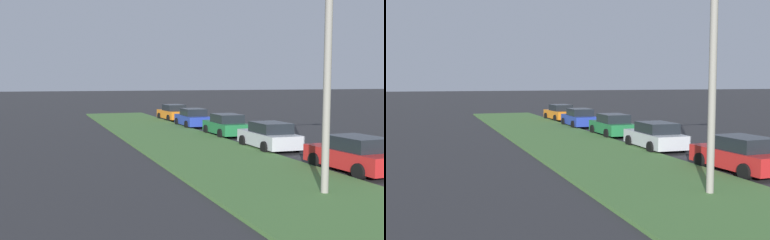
# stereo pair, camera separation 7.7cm
# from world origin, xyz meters

# --- Properties ---
(grass_median) EXTENTS (60.00, 6.00, 0.12)m
(grass_median) POSITION_xyz_m (10.00, 7.16, 0.06)
(grass_median) COLOR #477238
(grass_median) RESTS_ON ground
(parked_car_red) EXTENTS (4.39, 2.20, 1.47)m
(parked_car_red) POSITION_xyz_m (4.99, 3.13, 0.72)
(parked_car_red) COLOR red
(parked_car_red) RESTS_ON ground
(parked_car_silver) EXTENTS (4.33, 2.08, 1.47)m
(parked_car_silver) POSITION_xyz_m (11.61, 3.45, 0.72)
(parked_car_silver) COLOR #B2B5BA
(parked_car_silver) RESTS_ON ground
(parked_car_green) EXTENTS (4.33, 2.08, 1.47)m
(parked_car_green) POSITION_xyz_m (17.89, 3.31, 0.72)
(parked_car_green) COLOR #1E6B38
(parked_car_green) RESTS_ON ground
(parked_car_blue) EXTENTS (4.33, 2.07, 1.47)m
(parked_car_blue) POSITION_xyz_m (24.21, 3.50, 0.72)
(parked_car_blue) COLOR #23389E
(parked_car_blue) RESTS_ON ground
(parked_car_orange) EXTENTS (4.39, 2.20, 1.47)m
(parked_car_orange) POSITION_xyz_m (30.47, 3.28, 0.72)
(parked_car_orange) COLOR orange
(parked_car_orange) RESTS_ON ground
(streetlight) EXTENTS (0.67, 2.87, 7.50)m
(streetlight) POSITION_xyz_m (2.07, 6.20, 4.39)
(streetlight) COLOR gray
(streetlight) RESTS_ON ground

